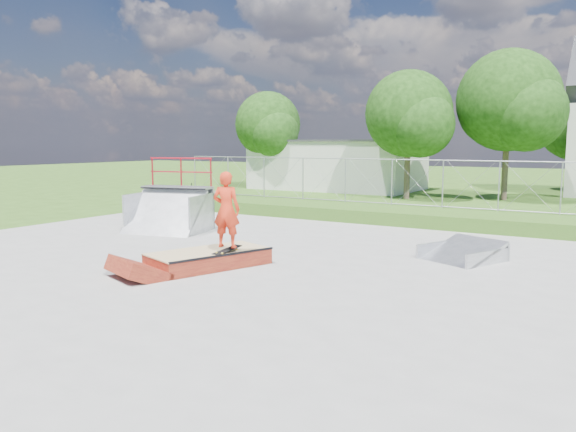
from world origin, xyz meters
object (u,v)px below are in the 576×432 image
Objects in this scene: flat_bank_ramp at (462,252)px; skater at (226,213)px; quarter_pipe at (167,196)px; grind_box at (209,259)px.

skater is at bearing -114.99° from flat_bank_ramp.
quarter_pipe is 1.38× the size of skater.
quarter_pipe is at bearing -153.07° from flat_bank_ramp.
flat_bank_ramp is at bearing -10.63° from quarter_pipe.
flat_bank_ramp is (4.90, 3.84, 0.04)m from grind_box.
grind_box is 1.82× the size of flat_bank_ramp.
grind_box is 6.23m from flat_bank_ramp.
grind_box is at bearing -117.38° from flat_bank_ramp.
skater is (5.00, -3.37, 0.12)m from quarter_pipe.
quarter_pipe reaches higher than grind_box.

